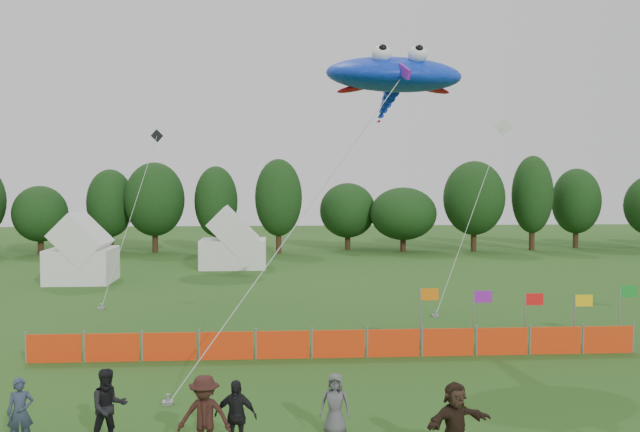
{
  "coord_description": "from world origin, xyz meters",
  "views": [
    {
      "loc": [
        -1.6,
        -17.41,
        6.43
      ],
      "look_at": [
        0.0,
        6.0,
        5.2
      ],
      "focal_mm": 40.0,
      "sensor_mm": 36.0,
      "label": 1
    }
  ],
  "objects": [
    {
      "name": "tent_left",
      "position": [
        -13.37,
        27.5,
        1.75
      ],
      "size": [
        3.93,
        3.93,
        3.47
      ],
      "color": "white",
      "rests_on": "ground"
    },
    {
      "name": "small_kite_dark",
      "position": [
        -9.18,
        22.9,
        5.11
      ],
      "size": [
        2.01,
        8.97,
        9.45
      ],
      "color": "black",
      "rests_on": "ground"
    },
    {
      "name": "spectator_f",
      "position": [
        2.51,
        -1.89,
        0.93
      ],
      "size": [
        1.8,
        1.2,
        1.86
      ],
      "primitive_type": "imported",
      "rotation": [
        0.0,
        0.0,
        0.41
      ],
      "color": "black",
      "rests_on": "ground"
    },
    {
      "name": "tent_right",
      "position": [
        -4.36,
        34.13,
        1.7
      ],
      "size": [
        4.77,
        3.82,
        3.37
      ],
      "color": "white",
      "rests_on": "ground"
    },
    {
      "name": "spectator_e",
      "position": [
        -0.03,
        0.05,
        0.78
      ],
      "size": [
        0.84,
        0.62,
        1.57
      ],
      "primitive_type": "imported",
      "rotation": [
        0.0,
        0.0,
        -0.17
      ],
      "color": "#515156",
      "rests_on": "ground"
    },
    {
      "name": "spectator_a",
      "position": [
        -7.63,
        -0.17,
        0.83
      ],
      "size": [
        0.68,
        0.53,
        1.66
      ],
      "primitive_type": "imported",
      "rotation": [
        0.0,
        0.0,
        0.24
      ],
      "color": "#2C354A",
      "rests_on": "ground"
    },
    {
      "name": "flag_row",
      "position": [
        9.08,
        8.95,
        1.44
      ],
      "size": [
        10.73,
        0.67,
        2.29
      ],
      "color": "gray",
      "rests_on": "ground"
    },
    {
      "name": "treeline",
      "position": [
        1.61,
        44.93,
        4.18
      ],
      "size": [
        104.57,
        8.78,
        8.36
      ],
      "color": "#382314",
      "rests_on": "ground"
    },
    {
      "name": "stingray_kite",
      "position": [
        3.21,
        10.62,
        10.44
      ],
      "size": [
        10.96,
        14.8,
        11.45
      ],
      "color": "#113BF1",
      "rests_on": "ground"
    },
    {
      "name": "spectator_d",
      "position": [
        -2.46,
        -0.88,
        0.86
      ],
      "size": [
        1.07,
        0.6,
        1.73
      ],
      "primitive_type": "imported",
      "rotation": [
        0.0,
        0.0,
        -0.19
      ],
      "color": "black",
      "rests_on": "ground"
    },
    {
      "name": "barrier_fence",
      "position": [
        0.78,
        7.77,
        0.5
      ],
      "size": [
        21.9,
        0.06,
        1.0
      ],
      "color": "red",
      "rests_on": "ground"
    },
    {
      "name": "small_kite_white",
      "position": [
        10.4,
        21.94,
        6.51
      ],
      "size": [
        7.19,
        10.52,
        10.15
      ],
      "color": "white",
      "rests_on": "ground"
    },
    {
      "name": "spectator_b",
      "position": [
        -5.53,
        -0.24,
        0.94
      ],
      "size": [
        1.13,
        1.03,
        1.87
      ],
      "primitive_type": "imported",
      "rotation": [
        0.0,
        0.0,
        0.45
      ],
      "color": "black",
      "rests_on": "ground"
    },
    {
      "name": "spectator_c",
      "position": [
        -3.16,
        -1.17,
        0.96
      ],
      "size": [
        1.33,
        0.88,
        1.93
      ],
      "primitive_type": "imported",
      "rotation": [
        0.0,
        0.0,
        -0.14
      ],
      "color": "black",
      "rests_on": "ground"
    }
  ]
}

